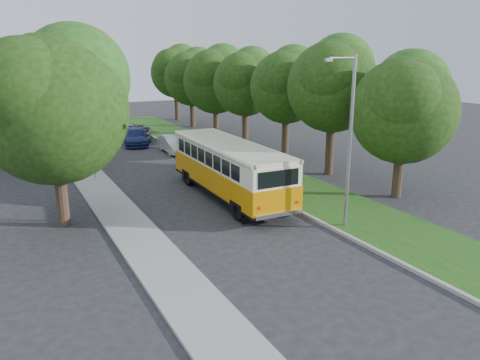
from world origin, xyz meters
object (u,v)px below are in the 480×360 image
car_white (173,144)px  car_blue (136,137)px  vintage_bus (229,170)px  car_silver (206,162)px  car_grey (140,134)px  lamppost_near (349,137)px  lamppost_far (77,110)px

car_white → car_blue: size_ratio=0.86×
vintage_bus → car_silver: 6.62m
vintage_bus → car_grey: (0.56, 20.23, -1.01)m
lamppost_near → car_silver: 13.83m
lamppost_near → lamppost_far: bearing=115.7°
vintage_bus → lamppost_near: bearing=-67.6°
lamppost_near → car_blue: lamppost_near is taller
vintage_bus → car_silver: bearing=79.6°
lamppost_far → car_white: 8.62m
lamppost_far → vintage_bus: bearing=-61.8°
lamppost_far → lamppost_near: bearing=-64.3°
lamppost_far → car_silver: 9.83m
lamppost_near → lamppost_far: (-8.91, 18.50, -0.25)m
lamppost_near → car_blue: 25.49m
car_silver → car_white: car_white is taller
lamppost_far → car_grey: 11.49m
lamppost_near → car_blue: size_ratio=1.61×
car_grey → car_blue: bearing=-97.8°
lamppost_near → car_white: (-1.21, 20.36, -3.66)m
lamppost_near → lamppost_far: size_ratio=1.07×
car_white → car_blue: bearing=112.8°
lamppost_near → car_silver: (-1.33, 13.26, -3.70)m
car_silver → vintage_bus: bearing=-103.6°
car_white → lamppost_far: bearing=-165.4°
car_silver → car_grey: (-0.76, 13.81, -0.05)m
car_blue → vintage_bus: bearing=-76.1°
car_silver → car_blue: bearing=96.5°
lamppost_near → car_silver: bearing=95.7°
car_white → car_grey: 6.77m
car_white → car_blue: (-1.87, 4.69, 0.02)m
lamppost_far → car_white: size_ratio=1.75×
car_silver → car_grey: 13.83m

